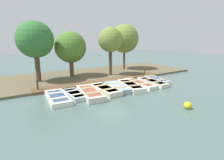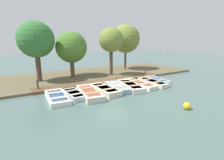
# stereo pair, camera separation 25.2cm
# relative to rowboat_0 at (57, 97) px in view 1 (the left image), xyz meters

# --- Properties ---
(ground_plane) EXTENTS (80.00, 80.00, 0.00)m
(ground_plane) POSITION_rel_rowboat_0_xyz_m (-0.95, 5.04, -0.17)
(ground_plane) COLOR #4C6660
(shore_bank) EXTENTS (8.00, 24.00, 0.19)m
(shore_bank) POSITION_rel_rowboat_0_xyz_m (-5.95, 5.04, -0.08)
(shore_bank) COLOR brown
(shore_bank) RESTS_ON ground_plane
(dock_walkway) EXTENTS (1.32, 12.66, 0.22)m
(dock_walkway) POSITION_rel_rowboat_0_xyz_m (-2.48, 5.04, -0.06)
(dock_walkway) COLOR brown
(dock_walkway) RESTS_ON ground_plane
(rowboat_0) EXTENTS (3.28, 1.49, 0.34)m
(rowboat_0) POSITION_rel_rowboat_0_xyz_m (0.00, 0.00, 0.00)
(rowboat_0) COLOR silver
(rowboat_0) RESTS_ON ground_plane
(rowboat_1) EXTENTS (2.64, 1.11, 0.34)m
(rowboat_1) POSITION_rel_rowboat_0_xyz_m (-0.02, 1.22, -0.00)
(rowboat_1) COLOR #B2BCC1
(rowboat_1) RESTS_ON ground_plane
(rowboat_2) EXTENTS (3.66, 1.73, 0.43)m
(rowboat_2) POSITION_rel_rowboat_0_xyz_m (0.36, 2.23, 0.04)
(rowboat_2) COLOR beige
(rowboat_2) RESTS_ON ground_plane
(rowboat_3) EXTENTS (3.19, 1.21, 0.42)m
(rowboat_3) POSITION_rel_rowboat_0_xyz_m (0.20, 3.58, 0.04)
(rowboat_3) COLOR beige
(rowboat_3) RESTS_ON ground_plane
(rowboat_4) EXTENTS (3.22, 1.74, 0.41)m
(rowboat_4) POSITION_rel_rowboat_0_xyz_m (0.15, 4.70, 0.04)
(rowboat_4) COLOR #8C9EA8
(rowboat_4) RESTS_ON ground_plane
(rowboat_5) EXTENTS (3.61, 1.88, 0.42)m
(rowboat_5) POSITION_rel_rowboat_0_xyz_m (0.41, 5.92, 0.04)
(rowboat_5) COLOR silver
(rowboat_5) RESTS_ON ground_plane
(rowboat_6) EXTENTS (3.60, 1.06, 0.34)m
(rowboat_6) POSITION_rel_rowboat_0_xyz_m (0.14, 7.10, 0.00)
(rowboat_6) COLOR silver
(rowboat_6) RESTS_ON ground_plane
(rowboat_7) EXTENTS (3.35, 1.12, 0.36)m
(rowboat_7) POSITION_rel_rowboat_0_xyz_m (0.35, 8.48, 0.01)
(rowboat_7) COLOR beige
(rowboat_7) RESTS_ON ground_plane
(rowboat_8) EXTENTS (3.04, 1.73, 0.33)m
(rowboat_8) POSITION_rel_rowboat_0_xyz_m (-0.09, 9.53, -0.01)
(rowboat_8) COLOR beige
(rowboat_8) RESTS_ON ground_plane
(mooring_post_near) EXTENTS (0.14, 0.14, 0.99)m
(mooring_post_near) POSITION_rel_rowboat_0_xyz_m (-2.55, -0.79, 0.33)
(mooring_post_near) COLOR #47382D
(mooring_post_near) RESTS_ON ground_plane
(mooring_post_far) EXTENTS (0.14, 0.14, 0.99)m
(mooring_post_far) POSITION_rel_rowboat_0_xyz_m (-2.55, 10.21, 0.33)
(mooring_post_far) COLOR #47382D
(mooring_post_far) RESTS_ON ground_plane
(buoy) EXTENTS (0.43, 0.43, 0.43)m
(buoy) POSITION_rel_rowboat_0_xyz_m (5.65, 6.04, 0.05)
(buoy) COLOR yellow
(buoy) RESTS_ON ground_plane
(park_tree_far_left) EXTENTS (3.21, 3.21, 5.56)m
(park_tree_far_left) POSITION_rel_rowboat_0_xyz_m (-5.44, -0.18, 3.74)
(park_tree_far_left) COLOR #4C3828
(park_tree_far_left) RESTS_ON ground_plane
(park_tree_left) EXTENTS (3.16, 3.16, 4.77)m
(park_tree_left) POSITION_rel_rowboat_0_xyz_m (-5.94, 3.17, 3.00)
(park_tree_left) COLOR brown
(park_tree_left) RESTS_ON ground_plane
(park_tree_center) EXTENTS (2.55, 2.55, 5.19)m
(park_tree_center) POSITION_rel_rowboat_0_xyz_m (-4.44, 6.98, 3.69)
(park_tree_center) COLOR #4C3828
(park_tree_center) RESTS_ON ground_plane
(park_tree_right) EXTENTS (3.53, 3.53, 5.79)m
(park_tree_right) POSITION_rel_rowboat_0_xyz_m (-6.74, 10.49, 3.85)
(park_tree_right) COLOR #4C3828
(park_tree_right) RESTS_ON ground_plane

